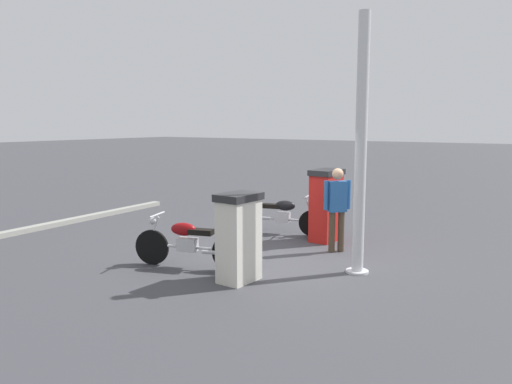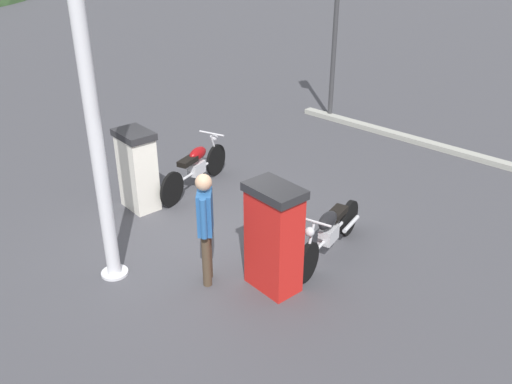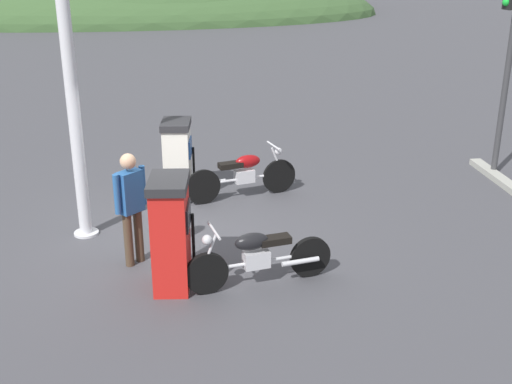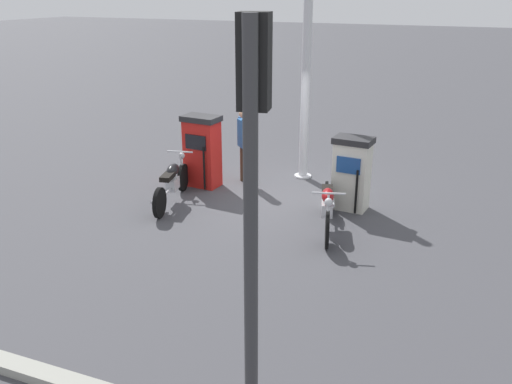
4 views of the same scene
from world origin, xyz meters
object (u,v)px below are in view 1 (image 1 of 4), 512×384
object	(u,v)px
fuel_pump_far	(239,237)
motorcycle_far_pump	(188,242)
motorcycle_near_pump	(282,215)
attendant_person	(337,204)
fuel_pump_near	(326,205)
canopy_support_pole	(361,151)

from	to	relation	value
fuel_pump_far	motorcycle_far_pump	world-z (taller)	fuel_pump_far
fuel_pump_far	motorcycle_near_pump	bearing A→B (deg)	-71.16
attendant_person	motorcycle_far_pump	bearing A→B (deg)	54.25
fuel_pump_far	attendant_person	xyz separation A→B (m)	(-0.59, -2.62, 0.24)
fuel_pump_near	fuel_pump_far	world-z (taller)	fuel_pump_near
motorcycle_far_pump	canopy_support_pole	distance (m)	3.46
fuel_pump_near	attendant_person	distance (m)	0.97
motorcycle_far_pump	canopy_support_pole	size ratio (longest dim) A/B	0.47
fuel_pump_near	motorcycle_far_pump	distance (m)	3.48
fuel_pump_far	canopy_support_pole	world-z (taller)	canopy_support_pole
fuel_pump_near	fuel_pump_far	xyz separation A→B (m)	(0.00, 3.37, -0.06)
canopy_support_pole	attendant_person	bearing A→B (deg)	-51.09
fuel_pump_near	attendant_person	xyz separation A→B (m)	(-0.59, 0.75, 0.18)
motorcycle_near_pump	fuel_pump_far	bearing A→B (deg)	108.84
fuel_pump_far	attendant_person	distance (m)	2.70
fuel_pump_near	attendant_person	world-z (taller)	attendant_person
fuel_pump_near	fuel_pump_far	distance (m)	3.37
motorcycle_far_pump	attendant_person	world-z (taller)	attendant_person
motorcycle_near_pump	canopy_support_pole	world-z (taller)	canopy_support_pole
motorcycle_far_pump	canopy_support_pole	xyz separation A→B (m)	(-2.69, -1.39, 1.66)
fuel_pump_far	canopy_support_pole	distance (m)	2.54
motorcycle_near_pump	attendant_person	distance (m)	2.02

